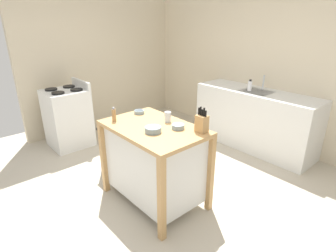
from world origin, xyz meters
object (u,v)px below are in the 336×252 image
object	(u,v)px
bowl_stoneware_deep	(153,129)
trash_bin	(115,151)
knife_block	(202,123)
pepper_grinder	(114,115)
bottle_dish_soap	(250,86)
bowl_ceramic_small	(139,112)
stove	(68,118)
kitchen_island	(154,160)
bowl_ceramic_wide	(178,126)
drinking_cup	(168,117)
sink_faucet	(263,82)

from	to	relation	value
bowl_stoneware_deep	trash_bin	xyz separation A→B (m)	(-0.91, 0.07, -0.61)
knife_block	pepper_grinder	world-z (taller)	knife_block
bowl_stoneware_deep	bottle_dish_soap	bearing A→B (deg)	97.52
bowl_ceramic_small	stove	world-z (taller)	stove
kitchen_island	bowl_ceramic_small	world-z (taller)	bowl_ceramic_small
stove	pepper_grinder	bearing A→B (deg)	-3.58
kitchen_island	trash_bin	xyz separation A→B (m)	(-0.79, -0.03, -0.18)
knife_block	pepper_grinder	size ratio (longest dim) A/B	1.57
kitchen_island	stove	bearing A→B (deg)	-176.57
bowl_ceramic_wide	stove	xyz separation A→B (m)	(-2.24, -0.27, -0.46)
bowl_ceramic_small	knife_block	bearing A→B (deg)	9.10
pepper_grinder	knife_block	bearing A→B (deg)	30.46
bowl_stoneware_deep	pepper_grinder	distance (m)	0.53
kitchen_island	bowl_ceramic_wide	bearing A→B (deg)	33.94
bowl_stoneware_deep	pepper_grinder	world-z (taller)	pepper_grinder
bowl_ceramic_small	drinking_cup	xyz separation A→B (m)	(0.42, 0.07, 0.03)
bottle_dish_soap	bowl_stoneware_deep	bearing A→B (deg)	-82.48
drinking_cup	bowl_ceramic_wide	bearing A→B (deg)	-13.19
drinking_cup	bowl_ceramic_small	bearing A→B (deg)	-170.36
kitchen_island	bowl_ceramic_small	size ratio (longest dim) A/B	9.33
bowl_ceramic_wide	drinking_cup	world-z (taller)	drinking_cup
bowl_ceramic_small	bowl_stoneware_deep	size ratio (longest dim) A/B	0.73
trash_bin	stove	distance (m)	1.25
trash_bin	pepper_grinder	bearing A→B (deg)	-26.12
kitchen_island	bowl_ceramic_small	bearing A→B (deg)	163.56
knife_block	bowl_ceramic_small	size ratio (longest dim) A/B	2.15
pepper_grinder	stove	size ratio (longest dim) A/B	0.16
knife_block	sink_faucet	distance (m)	1.99
pepper_grinder	bowl_ceramic_small	bearing A→B (deg)	94.06
bottle_dish_soap	bowl_ceramic_wide	bearing A→B (deg)	-78.59
bowl_ceramic_small	trash_bin	bearing A→B (deg)	-156.95
knife_block	trash_bin	xyz separation A→B (m)	(-1.21, -0.29, -0.67)
knife_block	stove	distance (m)	2.54
bowl_stoneware_deep	pepper_grinder	bearing A→B (deg)	-166.41
knife_block	bottle_dish_soap	size ratio (longest dim) A/B	1.48
trash_bin	bowl_ceramic_wide	bearing A→B (deg)	10.02
kitchen_island	drinking_cup	world-z (taller)	drinking_cup
kitchen_island	trash_bin	size ratio (longest dim) A/B	1.73
trash_bin	sink_faucet	world-z (taller)	sink_faucet
stove	kitchen_island	bearing A→B (deg)	3.43
bowl_stoneware_deep	pepper_grinder	size ratio (longest dim) A/B	1.00
bowl_ceramic_wide	sink_faucet	distance (m)	2.06
knife_block	sink_faucet	xyz separation A→B (m)	(-0.49, 1.93, 0.03)
bowl_ceramic_small	kitchen_island	bearing A→B (deg)	-16.44
kitchen_island	bowl_stoneware_deep	xyz separation A→B (m)	(0.12, -0.10, 0.42)
bowl_stoneware_deep	drinking_cup	xyz separation A→B (m)	(-0.12, 0.29, 0.03)
pepper_grinder	trash_bin	world-z (taller)	pepper_grinder
kitchen_island	knife_block	xyz separation A→B (m)	(0.43, 0.26, 0.49)
bowl_ceramic_small	pepper_grinder	bearing A→B (deg)	-85.94
bowl_ceramic_small	sink_faucet	size ratio (longest dim) A/B	0.53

